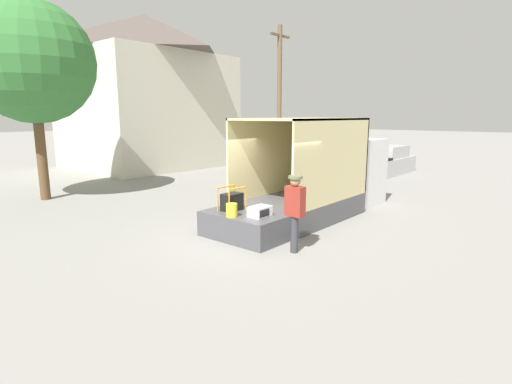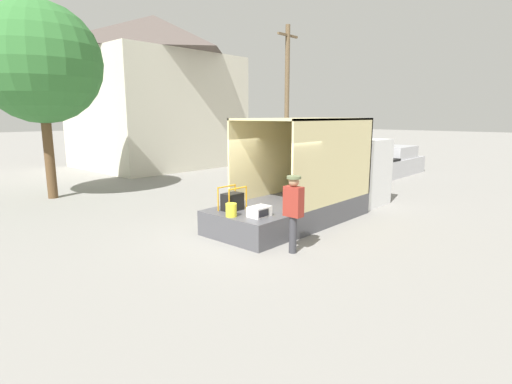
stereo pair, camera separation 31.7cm
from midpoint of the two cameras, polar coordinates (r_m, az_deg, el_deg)
The scene contains 11 objects.
ground_plane at distance 10.96m, azimuth -0.61°, elevation -5.92°, with size 160.00×160.00×0.00m, color gray.
box_truck at distance 13.71m, azimuth 9.67°, elevation 1.61°, with size 6.10×2.31×3.09m.
tailgate_deck at distance 10.44m, azimuth -2.78°, elevation -4.88°, with size 1.20×2.20×0.67m, color #4C4C51.
microwave at distance 10.01m, azimuth -0.35°, elevation -2.80°, with size 0.56×0.40×0.26m.
portable_generator at distance 10.68m, azimuth -4.24°, elevation -1.35°, with size 0.68×0.46×0.64m.
orange_bucket at distance 10.01m, azimuth -4.40°, elevation -2.61°, with size 0.28×0.28×0.34m.
worker_person at distance 9.21m, azimuth 4.60°, elevation -1.94°, with size 0.33×0.44×1.82m.
pickup_truck_silver at distance 22.67m, azimuth 16.87°, elevation 4.00°, with size 5.58×2.03×1.53m.
house_backdrop at distance 26.41m, azimuth -15.49°, elevation 13.73°, with size 9.17×7.91×9.13m.
utility_pole at distance 24.97m, azimuth 2.97°, elevation 13.63°, with size 1.80×0.28×8.42m.
street_tree at distance 17.21m, azimuth -29.82°, elevation 15.75°, with size 4.39×4.39×7.26m.
Camera 1 is at (-8.03, -6.76, 3.17)m, focal length 28.00 mm.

